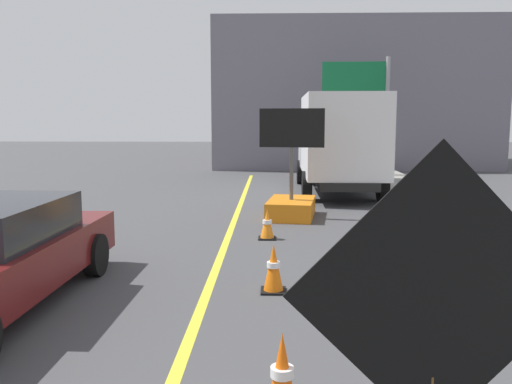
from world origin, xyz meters
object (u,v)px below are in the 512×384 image
at_px(roadwork_sign, 435,301).
at_px(box_truck, 339,140).
at_px(arrow_board_trailer, 291,198).
at_px(traffic_cone_mid_lane, 274,268).
at_px(highway_guide_sign, 368,95).
at_px(traffic_cone_near_sign, 282,379).
at_px(traffic_cone_far_lane, 267,224).

xyz_separation_m(roadwork_sign, box_truck, (1.32, 15.16, 0.28)).
bearing_deg(arrow_board_trailer, traffic_cone_mid_lane, -94.38).
distance_m(highway_guide_sign, traffic_cone_mid_lane, 16.19).
distance_m(arrow_board_trailer, box_truck, 5.10).
bearing_deg(traffic_cone_mid_lane, arrow_board_trailer, 85.62).
xyz_separation_m(arrow_board_trailer, box_truck, (1.71, 4.64, 1.27)).
bearing_deg(highway_guide_sign, traffic_cone_near_sign, -101.72).
xyz_separation_m(roadwork_sign, traffic_cone_far_lane, (-0.97, 8.03, -1.17)).
bearing_deg(box_truck, traffic_cone_near_sign, -98.62).
bearing_deg(highway_guide_sign, traffic_cone_far_lane, -108.76).
distance_m(roadwork_sign, traffic_cone_far_lane, 8.17).
bearing_deg(roadwork_sign, traffic_cone_near_sign, 121.36).
xyz_separation_m(roadwork_sign, arrow_board_trailer, (-0.39, 10.52, -0.99)).
relative_size(roadwork_sign, traffic_cone_near_sign, 3.09).
relative_size(highway_guide_sign, traffic_cone_far_lane, 8.03).
height_order(roadwork_sign, traffic_cone_near_sign, roadwork_sign).
bearing_deg(arrow_board_trailer, roadwork_sign, -87.86).
distance_m(traffic_cone_near_sign, traffic_cone_mid_lane, 3.32).
relative_size(traffic_cone_near_sign, traffic_cone_mid_lane, 1.08).
bearing_deg(box_truck, traffic_cone_far_lane, -107.80).
height_order(arrow_board_trailer, box_truck, box_truck).
relative_size(traffic_cone_near_sign, traffic_cone_far_lane, 1.21).
height_order(highway_guide_sign, traffic_cone_far_lane, highway_guide_sign).
bearing_deg(traffic_cone_mid_lane, traffic_cone_near_sign, -88.92).
bearing_deg(highway_guide_sign, box_truck, -110.15).
height_order(box_truck, traffic_cone_far_lane, box_truck).
bearing_deg(traffic_cone_near_sign, box_truck, 81.38).
distance_m(box_truck, traffic_cone_near_sign, 14.10).
distance_m(roadwork_sign, arrow_board_trailer, 10.57).
distance_m(box_truck, traffic_cone_far_lane, 7.62).
relative_size(highway_guide_sign, traffic_cone_mid_lane, 7.18).
bearing_deg(traffic_cone_far_lane, traffic_cone_near_sign, -88.42).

